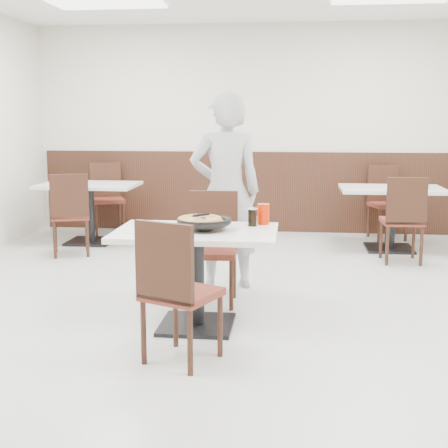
# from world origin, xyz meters

# --- Properties ---
(floor) EXTENTS (7.00, 7.00, 0.00)m
(floor) POSITION_xyz_m (0.00, 0.00, 0.00)
(floor) COLOR #AEAEA9
(floor) RESTS_ON ground
(wall_back) EXTENTS (6.00, 0.04, 2.80)m
(wall_back) POSITION_xyz_m (0.00, 3.50, 1.40)
(wall_back) COLOR beige
(wall_back) RESTS_ON floor
(wall_front) EXTENTS (6.00, 0.04, 2.80)m
(wall_front) POSITION_xyz_m (0.00, -3.50, 1.40)
(wall_front) COLOR beige
(wall_front) RESTS_ON floor
(wainscot_back) EXTENTS (5.90, 0.03, 1.10)m
(wainscot_back) POSITION_xyz_m (0.00, 3.48, 0.55)
(wainscot_back) COLOR black
(wainscot_back) RESTS_ON floor
(fluo_panel_c) EXTENTS (1.20, 0.60, 0.02)m
(fluo_panel_c) POSITION_xyz_m (-1.50, 1.80, 2.78)
(fluo_panel_c) COLOR white
(fluo_panel_c) RESTS_ON ceiling
(main_table) EXTENTS (1.29, 0.95, 0.75)m
(main_table) POSITION_xyz_m (-0.18, -0.55, 0.38)
(main_table) COLOR white
(main_table) RESTS_ON floor
(chair_near) EXTENTS (0.56, 0.56, 0.95)m
(chair_near) POSITION_xyz_m (-0.17, -1.21, 0.47)
(chair_near) COLOR black
(chair_near) RESTS_ON floor
(chair_far) EXTENTS (0.43, 0.43, 0.95)m
(chair_far) POSITION_xyz_m (-0.15, 0.05, 0.47)
(chair_far) COLOR black
(chair_far) RESTS_ON floor
(trivet) EXTENTS (0.15, 0.15, 0.04)m
(trivet) POSITION_xyz_m (-0.12, -0.56, 0.77)
(trivet) COLOR black
(trivet) RESTS_ON main_table
(pizza_pan) EXTENTS (0.39, 0.39, 0.01)m
(pizza_pan) POSITION_xyz_m (-0.12, -0.53, 0.79)
(pizza_pan) COLOR black
(pizza_pan) RESTS_ON trivet
(pizza) EXTENTS (0.39, 0.39, 0.02)m
(pizza) POSITION_xyz_m (-0.16, -0.54, 0.81)
(pizza) COLOR tan
(pizza) RESTS_ON pizza_pan
(pizza_server) EXTENTS (0.08, 0.11, 0.00)m
(pizza_server) POSITION_xyz_m (-0.15, -0.57, 0.84)
(pizza_server) COLOR silver
(pizza_server) RESTS_ON pizza
(napkin) EXTENTS (0.16, 0.16, 0.00)m
(napkin) POSITION_xyz_m (-0.59, -0.74, 0.75)
(napkin) COLOR white
(napkin) RESTS_ON main_table
(side_plate) EXTENTS (0.20, 0.20, 0.01)m
(side_plate) POSITION_xyz_m (-0.60, -0.70, 0.76)
(side_plate) COLOR silver
(side_plate) RESTS_ON napkin
(fork) EXTENTS (0.06, 0.14, 0.00)m
(fork) POSITION_xyz_m (-0.52, -0.66, 0.77)
(fork) COLOR silver
(fork) RESTS_ON side_plate
(cola_glass) EXTENTS (0.08, 0.08, 0.13)m
(cola_glass) POSITION_xyz_m (0.22, -0.33, 0.81)
(cola_glass) COLOR black
(cola_glass) RESTS_ON main_table
(red_cup) EXTENTS (0.11, 0.11, 0.16)m
(red_cup) POSITION_xyz_m (0.30, -0.24, 0.83)
(red_cup) COLOR red
(red_cup) RESTS_ON main_table
(diner_person) EXTENTS (0.74, 0.58, 1.80)m
(diner_person) POSITION_xyz_m (-0.09, 0.59, 0.90)
(diner_person) COLOR #ABAAAF
(diner_person) RESTS_ON floor
(bg_table_left) EXTENTS (1.24, 0.86, 0.75)m
(bg_table_left) POSITION_xyz_m (-2.01, 2.45, 0.38)
(bg_table_left) COLOR white
(bg_table_left) RESTS_ON floor
(bg_chair_left_near) EXTENTS (0.54, 0.54, 0.95)m
(bg_chair_left_near) POSITION_xyz_m (-2.01, 1.77, 0.47)
(bg_chair_left_near) COLOR black
(bg_chair_left_near) RESTS_ON floor
(bg_chair_left_far) EXTENTS (0.55, 0.55, 0.95)m
(bg_chair_left_far) POSITION_xyz_m (-1.97, 3.12, 0.47)
(bg_chair_left_far) COLOR black
(bg_chair_left_far) RESTS_ON floor
(bg_table_right) EXTENTS (1.23, 0.84, 0.75)m
(bg_table_right) POSITION_xyz_m (1.69, 2.45, 0.38)
(bg_table_right) COLOR white
(bg_table_right) RESTS_ON floor
(bg_chair_right_near) EXTENTS (0.44, 0.44, 0.95)m
(bg_chair_right_near) POSITION_xyz_m (1.72, 1.81, 0.47)
(bg_chair_right_near) COLOR black
(bg_chair_right_near) RESTS_ON floor
(bg_chair_right_far) EXTENTS (0.51, 0.51, 0.95)m
(bg_chair_right_far) POSITION_xyz_m (1.75, 3.10, 0.47)
(bg_chair_right_far) COLOR black
(bg_chair_right_far) RESTS_ON floor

